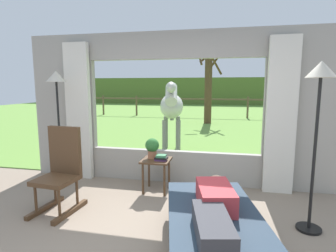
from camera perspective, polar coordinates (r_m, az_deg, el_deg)
The scene contains 16 objects.
back_wall_with_window at distance 4.59m, azimuth 1.18°, elevation 3.28°, with size 5.20×0.12×2.55m.
curtain_panel_left at distance 5.06m, azimuth -18.30°, elevation 2.78°, with size 0.44×0.10×2.40m, color silver.
curtain_panel_right at distance 4.46m, azimuth 22.69°, elevation 1.84°, with size 0.44×0.10×2.40m, color silver.
outdoor_pasture_lawn at distance 15.51m, azimuth 8.69°, elevation 2.21°, with size 36.00×21.68×0.02m, color olive.
distant_hill_ridge at distance 25.25m, azimuth 10.05°, elevation 7.25°, with size 36.00×2.00×2.40m, color #516A2D.
recliner_sofa at distance 2.94m, azimuth 9.62°, elevation -21.05°, with size 1.24×1.85×0.42m.
reclining_person at distance 2.76m, azimuth 9.74°, elevation -16.05°, with size 0.46×1.43×0.22m.
rocking_chair at distance 3.95m, azimuth -21.64°, elevation -8.59°, with size 0.52×0.72×1.12m.
side_table at distance 4.31m, azimuth -2.49°, elevation -8.22°, with size 0.44×0.44×0.52m.
potted_plant at distance 4.32m, azimuth -3.35°, elevation -4.40°, with size 0.22×0.22×0.32m.
book_stack at distance 4.20m, azimuth -1.46°, elevation -6.69°, with size 0.20×0.15×0.09m.
floor_lamp_left at distance 4.84m, azimuth -22.32°, elevation 6.37°, with size 0.32×0.32×1.91m.
floor_lamp_right at distance 3.38m, azimuth 29.23°, elevation 5.60°, with size 0.32×0.32×1.93m.
horse at distance 6.60m, azimuth 0.76°, elevation 4.03°, with size 0.77×1.82×1.73m.
pasture_tree at distance 12.08m, azimuth 8.49°, elevation 8.40°, with size 1.39×1.36×3.59m.
pasture_fence_line at distance 14.52m, azimuth 8.54°, elevation 4.71°, with size 16.10×0.10×1.10m.
Camera 1 is at (0.85, -2.24, 1.66)m, focal length 28.96 mm.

